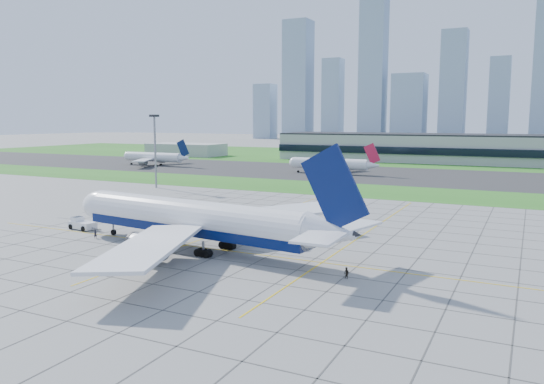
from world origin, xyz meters
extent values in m
plane|color=gray|center=(0.00, 0.00, 0.00)|extent=(1400.00, 1400.00, 0.00)
cube|color=#29671D|center=(0.00, 90.00, 0.02)|extent=(700.00, 35.00, 0.04)
cube|color=#383838|center=(0.00, 145.00, 0.03)|extent=(700.00, 75.00, 0.04)
cube|color=#29671D|center=(0.00, 255.00, 0.02)|extent=(700.00, 145.00, 0.04)
cube|color=#474744|center=(-48.00, 10.00, 0.01)|extent=(0.18, 130.00, 0.02)
cube|color=#474744|center=(-40.00, 10.00, 0.01)|extent=(0.18, 130.00, 0.02)
cube|color=#474744|center=(-32.00, 10.00, 0.01)|extent=(0.18, 130.00, 0.02)
cube|color=#474744|center=(-24.00, 10.00, 0.01)|extent=(0.18, 130.00, 0.02)
cube|color=#474744|center=(-16.00, 10.00, 0.01)|extent=(0.18, 130.00, 0.02)
cube|color=#474744|center=(-8.00, 10.00, 0.01)|extent=(0.18, 130.00, 0.02)
cube|color=#474744|center=(0.00, 10.00, 0.01)|extent=(0.18, 130.00, 0.02)
cube|color=#474744|center=(8.00, 10.00, 0.01)|extent=(0.18, 130.00, 0.02)
cube|color=#474744|center=(16.00, 10.00, 0.01)|extent=(0.18, 130.00, 0.02)
cube|color=#474744|center=(24.00, 10.00, 0.01)|extent=(0.18, 130.00, 0.02)
cube|color=#474744|center=(32.00, 10.00, 0.01)|extent=(0.18, 130.00, 0.02)
cube|color=#474744|center=(40.00, 10.00, 0.01)|extent=(0.18, 130.00, 0.02)
cube|color=#474744|center=(48.00, 10.00, 0.01)|extent=(0.18, 130.00, 0.02)
cube|color=#474744|center=(0.00, -40.00, 0.01)|extent=(110.00, 0.18, 0.02)
cube|color=#474744|center=(0.00, -32.00, 0.01)|extent=(110.00, 0.18, 0.02)
cube|color=#474744|center=(0.00, -24.00, 0.01)|extent=(110.00, 0.18, 0.02)
cube|color=#474744|center=(0.00, -16.00, 0.01)|extent=(110.00, 0.18, 0.02)
cube|color=#474744|center=(0.00, -8.00, 0.01)|extent=(110.00, 0.18, 0.02)
cube|color=#474744|center=(0.00, 0.00, 0.01)|extent=(110.00, 0.18, 0.02)
cube|color=#474744|center=(0.00, 8.00, 0.01)|extent=(110.00, 0.18, 0.02)
cube|color=#474744|center=(0.00, 16.00, 0.01)|extent=(110.00, 0.18, 0.02)
cube|color=#474744|center=(0.00, 24.00, 0.01)|extent=(110.00, 0.18, 0.02)
cube|color=#474744|center=(0.00, 32.00, 0.01)|extent=(110.00, 0.18, 0.02)
cube|color=#474744|center=(0.00, 40.00, 0.01)|extent=(110.00, 0.18, 0.02)
cube|color=#474744|center=(0.00, 48.00, 0.01)|extent=(110.00, 0.18, 0.02)
cube|color=#474744|center=(0.00, 56.00, 0.01)|extent=(110.00, 0.18, 0.02)
cube|color=#474744|center=(0.00, 64.00, 0.01)|extent=(110.00, 0.18, 0.02)
cube|color=yellow|center=(0.00, -2.00, 0.02)|extent=(120.00, 0.25, 0.03)
cube|color=yellow|center=(-10.00, 20.00, 0.02)|extent=(0.25, 100.00, 0.03)
cube|color=yellow|center=(18.00, 20.00, 0.02)|extent=(0.25, 100.00, 0.03)
cube|color=#B7B7B2|center=(40.00, 230.00, 7.50)|extent=(260.00, 42.00, 15.00)
cube|color=black|center=(40.00, 208.50, 7.00)|extent=(260.00, 1.00, 4.00)
cube|color=black|center=(40.00, 230.00, 15.40)|extent=(260.00, 42.00, 0.80)
cube|color=#B7B7B2|center=(-160.00, 210.00, 4.00)|extent=(50.00, 25.00, 8.00)
cylinder|color=gray|center=(-70.00, 65.00, 12.50)|extent=(0.70, 0.70, 25.00)
cube|color=black|center=(-70.00, 65.00, 25.20)|extent=(2.50, 2.50, 0.80)
cube|color=#90A6BC|center=(-258.00, 520.00, 34.00)|extent=(24.00, 21.60, 68.00)
cube|color=#90A6BC|center=(-213.00, 520.00, 71.00)|extent=(31.00, 27.90, 142.00)
cube|color=#90A6BC|center=(-168.00, 520.00, 47.50)|extent=(22.00, 19.80, 95.00)
cube|color=#90A6BC|center=(-120.00, 520.00, 80.00)|extent=(28.00, 25.20, 160.00)
cube|color=#90A6BC|center=(-78.00, 520.00, 37.00)|extent=(35.00, 31.50, 74.00)
cube|color=#90A6BC|center=(-32.00, 520.00, 59.00)|extent=(26.00, 23.40, 118.00)
cube|color=#90A6BC|center=(14.00, 520.00, 44.00)|extent=(20.00, 18.00, 88.00)
cylinder|color=white|center=(-6.92, -3.61, 5.99)|extent=(49.61, 12.18, 6.42)
cube|color=#07154A|center=(-6.92, -3.61, 3.96)|extent=(49.56, 11.75, 1.71)
ellipsoid|color=white|center=(-31.35, -0.71, 5.99)|extent=(10.95, 7.58, 6.42)
cube|color=black|center=(-33.69, -0.43, 6.52)|extent=(2.74, 3.68, 0.64)
cone|color=white|center=(21.22, -6.95, 6.31)|extent=(9.22, 7.06, 6.10)
cube|color=#07154A|center=(21.75, -7.02, 13.48)|extent=(11.64, 1.91, 13.65)
cube|color=white|center=(1.47, 12.63, 4.92)|extent=(24.32, 30.40, 1.04)
cube|color=white|center=(-2.57, -21.36, 4.92)|extent=(18.96, 31.45, 1.04)
cylinder|color=slate|center=(-5.60, 7.54, 2.78)|extent=(7.38, 4.86, 4.06)
cylinder|color=slate|center=(-8.25, -14.76, 2.78)|extent=(7.38, 4.86, 4.06)
cylinder|color=gray|center=(-28.69, -1.02, 1.39)|extent=(0.43, 0.43, 2.78)
cylinder|color=black|center=(-28.69, -1.02, 0.59)|extent=(1.23, 0.67, 1.18)
cylinder|color=black|center=(-1.21, -0.84, 0.70)|extent=(1.53, 1.44, 1.39)
cylinder|color=black|center=(-2.02, -7.64, 0.70)|extent=(1.53, 1.44, 1.39)
cube|color=white|center=(-38.95, 0.47, 0.96)|extent=(6.68, 3.71, 1.49)
cube|color=white|center=(-40.64, 0.67, 2.02)|extent=(2.17, 2.55, 1.17)
cube|color=black|center=(-40.64, 0.67, 2.23)|extent=(1.94, 2.31, 0.74)
cube|color=gray|center=(-34.42, -0.06, 0.64)|extent=(3.19, 0.57, 0.19)
cylinder|color=black|center=(-40.90, 2.10, 0.58)|extent=(1.22, 0.67, 1.17)
cylinder|color=black|center=(-41.22, -0.65, 0.58)|extent=(1.22, 0.67, 1.17)
cylinder|color=black|center=(-36.68, 1.59, 0.58)|extent=(1.22, 0.67, 1.17)
cylinder|color=black|center=(-37.00, -1.15, 0.58)|extent=(1.22, 0.67, 1.17)
imported|color=black|center=(-29.74, -5.06, 0.85)|extent=(0.63, 0.73, 1.70)
imported|color=black|center=(24.60, -8.98, 0.89)|extent=(1.08, 1.00, 1.78)
cylinder|color=white|center=(-129.15, 137.45, 4.50)|extent=(33.81, 4.80, 4.80)
cube|color=#061644|center=(-110.36, 137.45, 9.50)|extent=(7.46, 0.40, 9.15)
cube|color=white|center=(-126.80, 148.45, 3.70)|extent=(13.89, 20.66, 0.40)
cube|color=white|center=(-126.80, 126.45, 3.70)|extent=(13.89, 20.66, 0.40)
cylinder|color=black|center=(-126.33, 139.65, 0.50)|extent=(1.00, 1.00, 1.00)
cylinder|color=black|center=(-126.33, 135.25, 0.50)|extent=(1.00, 1.00, 1.00)
cylinder|color=white|center=(-31.64, 137.72, 4.50)|extent=(34.16, 4.80, 4.80)
cube|color=red|center=(-12.66, 137.72, 9.50)|extent=(7.46, 0.40, 9.15)
cube|color=white|center=(-29.27, 148.72, 3.70)|extent=(13.89, 20.66, 0.40)
cube|color=white|center=(-29.27, 126.72, 3.70)|extent=(13.89, 20.66, 0.40)
cylinder|color=black|center=(-28.79, 139.92, 0.50)|extent=(1.00, 1.00, 1.00)
cylinder|color=black|center=(-28.79, 135.52, 0.50)|extent=(1.00, 1.00, 1.00)
camera|label=1|loc=(48.73, -83.45, 23.86)|focal=35.00mm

